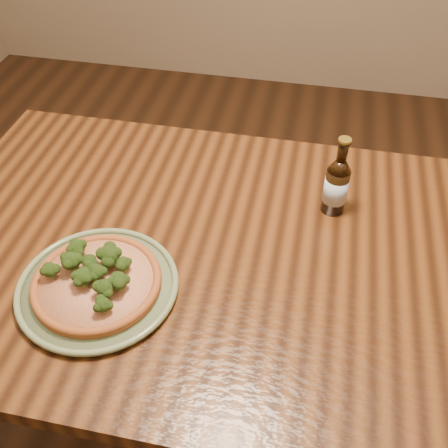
% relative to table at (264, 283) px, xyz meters
% --- Properties ---
extents(ground, '(4.50, 4.50, 0.00)m').
position_rel_table_xyz_m(ground, '(0.00, -0.10, -0.66)').
color(ground, '#382111').
rests_on(ground, ground).
extents(table, '(1.60, 0.90, 0.75)m').
position_rel_table_xyz_m(table, '(0.00, 0.00, 0.00)').
color(table, '#4D2910').
rests_on(table, ground).
extents(plate, '(0.33, 0.33, 0.02)m').
position_rel_table_xyz_m(plate, '(-0.33, -0.16, 0.10)').
color(plate, '#6A7A54').
rests_on(plate, table).
extents(pizza, '(0.27, 0.27, 0.07)m').
position_rel_table_xyz_m(pizza, '(-0.33, -0.16, 0.12)').
color(pizza, '#954D21').
rests_on(pizza, plate).
extents(beer_bottle, '(0.06, 0.06, 0.20)m').
position_rel_table_xyz_m(beer_bottle, '(0.13, 0.18, 0.17)').
color(beer_bottle, black).
rests_on(beer_bottle, table).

